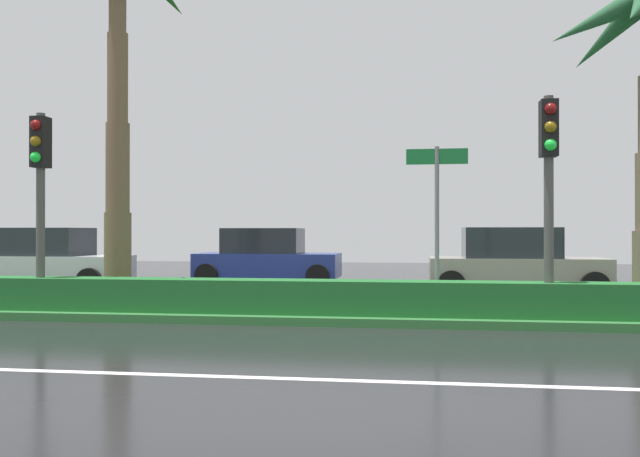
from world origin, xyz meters
TOP-DOWN VIEW (x-y plane):
  - ground_plane at (0.00, 9.00)m, footprint 90.00×42.00m
  - near_lane_divider_stripe at (0.00, 2.00)m, footprint 81.00×0.14m
  - median_strip at (0.00, 8.00)m, footprint 85.50×4.00m
  - median_hedge at (0.00, 6.60)m, footprint 76.50×0.70m
  - palm_tree_mid_left at (-5.04, 7.91)m, footprint 3.99×3.78m
  - traffic_signal_median_left at (-5.94, 6.54)m, footprint 0.28×0.43m
  - traffic_signal_median_right at (3.30, 6.53)m, footprint 0.28×0.43m
  - street_name_sign at (1.45, 7.05)m, footprint 1.10×0.08m
  - car_in_traffic_leading at (-8.94, 11.95)m, footprint 4.30×2.02m
  - car_in_traffic_second at (-3.41, 14.72)m, footprint 4.30×2.02m
  - car_in_traffic_third at (3.52, 12.16)m, footprint 4.30×2.02m

SIDE VIEW (x-z plane):
  - ground_plane at x=0.00m, z-range -0.10..0.00m
  - near_lane_divider_stripe at x=0.00m, z-range 0.00..0.01m
  - median_strip at x=0.00m, z-range 0.00..0.15m
  - median_hedge at x=0.00m, z-range 0.15..0.75m
  - car_in_traffic_leading at x=-8.94m, z-range -0.03..1.69m
  - car_in_traffic_second at x=-3.41m, z-range -0.03..1.69m
  - car_in_traffic_third at x=3.52m, z-range -0.03..1.69m
  - street_name_sign at x=1.45m, z-range 0.58..3.58m
  - traffic_signal_median_left at x=-5.94m, z-range 0.85..4.55m
  - traffic_signal_median_right at x=3.30m, z-range 0.86..4.62m
  - palm_tree_mid_left at x=-5.04m, z-range 2.24..10.23m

